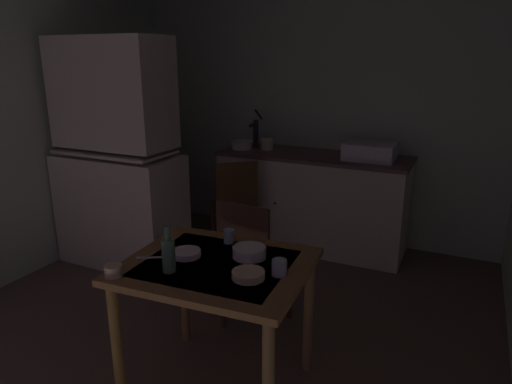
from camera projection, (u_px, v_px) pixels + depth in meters
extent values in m
plane|color=brown|center=(232.00, 307.00, 3.44)|extent=(4.70, 4.70, 0.00)
cube|color=#B7D0B8|center=(313.00, 116.00, 4.61)|extent=(3.80, 0.10, 2.46)
cube|color=#B4D1B8|center=(32.00, 127.00, 3.86)|extent=(0.10, 3.52, 2.46)
cube|color=silver|center=(122.00, 209.00, 4.10)|extent=(1.09, 0.55, 0.98)
cube|color=silver|center=(112.00, 93.00, 3.81)|extent=(1.01, 0.47, 0.90)
cube|color=beige|center=(115.00, 152.00, 3.93)|extent=(0.98, 0.49, 0.02)
cube|color=silver|center=(312.00, 202.00, 4.46)|extent=(1.76, 0.60, 0.89)
cube|color=brown|center=(314.00, 156.00, 4.33)|extent=(1.79, 0.63, 0.03)
sphere|color=#2D2823|center=(275.00, 203.00, 4.28)|extent=(0.02, 0.02, 0.02)
cube|color=silver|center=(370.00, 151.00, 4.09)|extent=(0.44, 0.34, 0.15)
cube|color=black|center=(370.00, 143.00, 4.07)|extent=(0.38, 0.28, 0.01)
cylinder|color=#232328|center=(256.00, 134.00, 4.58)|extent=(0.05, 0.05, 0.28)
cylinder|color=#232328|center=(253.00, 125.00, 4.49)|extent=(0.03, 0.12, 0.03)
cylinder|color=black|center=(259.00, 114.00, 4.58)|extent=(0.02, 0.16, 0.12)
cylinder|color=white|center=(242.00, 145.00, 4.57)|extent=(0.21, 0.21, 0.08)
cylinder|color=beige|center=(267.00, 144.00, 4.53)|extent=(0.12, 0.12, 0.11)
cube|color=brown|center=(217.00, 266.00, 2.40)|extent=(1.00, 0.85, 0.04)
cube|color=white|center=(217.00, 263.00, 2.39)|extent=(0.78, 0.67, 0.00)
cylinder|color=olive|center=(117.00, 348.00, 2.35)|extent=(0.06, 0.06, 0.74)
cylinder|color=brown|center=(184.00, 289.00, 2.95)|extent=(0.06, 0.06, 0.74)
cylinder|color=brown|center=(308.00, 315.00, 2.66)|extent=(0.06, 0.06, 0.74)
cube|color=#473122|center=(257.00, 266.00, 3.13)|extent=(0.43, 0.43, 0.03)
cube|color=#473020|center=(243.00, 241.00, 2.91)|extent=(0.38, 0.06, 0.48)
cylinder|color=#473122|center=(290.00, 291.00, 3.25)|extent=(0.04, 0.04, 0.42)
cylinder|color=#473122|center=(249.00, 280.00, 3.42)|extent=(0.04, 0.04, 0.42)
cylinder|color=#473122|center=(267.00, 313.00, 2.97)|extent=(0.04, 0.04, 0.42)
cylinder|color=#473122|center=(223.00, 300.00, 3.14)|extent=(0.04, 0.04, 0.42)
cube|color=#4A341C|center=(233.00, 207.00, 4.32)|extent=(0.56, 0.56, 0.03)
cube|color=#49321B|center=(237.00, 188.00, 4.08)|extent=(0.31, 0.26, 0.46)
cylinder|color=#4A341C|center=(247.00, 222.00, 4.58)|extent=(0.04, 0.04, 0.43)
cylinder|color=#4A341C|center=(213.00, 225.00, 4.50)|extent=(0.04, 0.04, 0.43)
cylinder|color=#4A341C|center=(255.00, 235.00, 4.27)|extent=(0.04, 0.04, 0.43)
cylinder|color=#4A341C|center=(219.00, 238.00, 4.19)|extent=(0.04, 0.04, 0.43)
cylinder|color=beige|center=(248.00, 275.00, 2.22)|extent=(0.16, 0.16, 0.04)
cylinder|color=white|center=(249.00, 252.00, 2.45)|extent=(0.18, 0.18, 0.06)
cylinder|color=white|center=(186.00, 253.00, 2.47)|extent=(0.16, 0.16, 0.03)
cylinder|color=#9EB2C6|center=(229.00, 236.00, 2.64)|extent=(0.06, 0.06, 0.08)
cylinder|color=beige|center=(114.00, 271.00, 2.24)|extent=(0.09, 0.09, 0.06)
cylinder|color=#9EB2C6|center=(279.00, 267.00, 2.25)|extent=(0.07, 0.07, 0.08)
cylinder|color=#4C7F56|center=(169.00, 256.00, 2.27)|extent=(0.07, 0.07, 0.17)
cylinder|color=#4C7F56|center=(167.00, 233.00, 2.24)|extent=(0.03, 0.03, 0.07)
cube|color=silver|center=(155.00, 257.00, 2.45)|extent=(0.18, 0.10, 0.00)
cube|color=beige|center=(249.00, 243.00, 2.64)|extent=(0.13, 0.06, 0.00)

